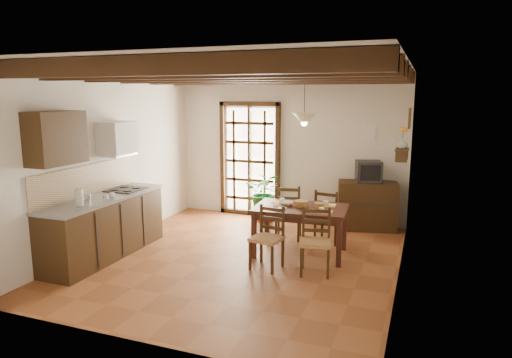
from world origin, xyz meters
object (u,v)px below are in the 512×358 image
at_px(kitchen_counter, 105,226).
at_px(chair_near_right, 315,253).
at_px(chair_far_right, 329,226).
at_px(dining_table, 301,213).
at_px(potted_plant, 265,192).
at_px(pendant_lamp, 304,118).
at_px(chair_far_left, 288,222).
at_px(chair_near_left, 267,249).
at_px(crt_tv, 369,171).
at_px(sideboard, 367,206).

distance_m(kitchen_counter, chair_near_right, 3.16).
bearing_deg(chair_far_right, dining_table, 76.55).
xyz_separation_m(chair_far_right, potted_plant, (-1.42, 0.84, 0.29)).
bearing_deg(pendant_lamp, potted_plant, 127.71).
height_order(dining_table, chair_far_right, chair_far_right).
height_order(dining_table, chair_far_left, chair_far_left).
bearing_deg(potted_plant, chair_near_left, -69.78).
relative_size(chair_far_right, potted_plant, 0.44).
bearing_deg(kitchen_counter, pendant_lamp, 24.12).
bearing_deg(chair_far_left, dining_table, 109.65).
xyz_separation_m(potted_plant, pendant_lamp, (1.13, -1.46, 1.51)).
distance_m(chair_near_left, chair_far_right, 1.56).
relative_size(chair_far_right, crt_tv, 1.71).
xyz_separation_m(dining_table, pendant_lamp, (0.00, 0.10, 1.43)).
bearing_deg(sideboard, chair_far_right, -128.78).
distance_m(chair_near_left, potted_plant, 2.45).
distance_m(chair_far_right, crt_tv, 1.35).
relative_size(dining_table, chair_near_right, 1.60).
bearing_deg(crt_tv, dining_table, -131.14).
distance_m(sideboard, crt_tv, 0.63).
bearing_deg(chair_near_right, chair_far_left, 109.15).
bearing_deg(potted_plant, chair_far_left, -50.26).
height_order(kitchen_counter, chair_far_left, kitchen_counter).
bearing_deg(crt_tv, pendant_lamp, -132.49).
bearing_deg(chair_far_right, chair_near_left, 76.55).
bearing_deg(chair_near_left, chair_far_right, 77.04).
bearing_deg(pendant_lamp, chair_far_left, 124.34).
bearing_deg(chair_far_right, sideboard, -108.80).
xyz_separation_m(chair_far_right, crt_tv, (0.50, 0.97, 0.79)).
xyz_separation_m(crt_tv, pendant_lamp, (-0.78, -1.60, 1.01)).
height_order(potted_plant, pendant_lamp, pendant_lamp).
distance_m(kitchen_counter, chair_far_right, 3.55).
bearing_deg(chair_near_right, sideboard, 69.58).
bearing_deg(chair_near_right, kitchen_counter, 177.15).
bearing_deg(chair_near_left, dining_table, 77.04).
bearing_deg(chair_near_left, chair_near_right, 12.92).
relative_size(dining_table, potted_plant, 0.71).
relative_size(dining_table, chair_far_right, 1.60).
distance_m(chair_near_right, chair_far_left, 1.56).
bearing_deg(dining_table, chair_far_left, 115.97).
height_order(chair_far_right, sideboard, chair_far_right).
height_order(chair_far_left, pendant_lamp, pendant_lamp).
bearing_deg(potted_plant, dining_table, -54.11).
distance_m(dining_table, crt_tv, 1.91).
relative_size(crt_tv, pendant_lamp, 0.62).
bearing_deg(dining_table, sideboard, 61.02).
xyz_separation_m(dining_table, chair_far_left, (-0.39, 0.67, -0.35)).
distance_m(chair_far_left, potted_plant, 1.19).
xyz_separation_m(chair_near_left, chair_far_left, (-0.10, 1.40, 0.02)).
relative_size(kitchen_counter, dining_table, 1.57).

